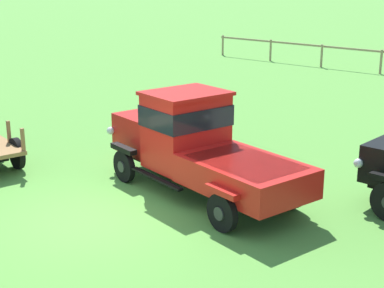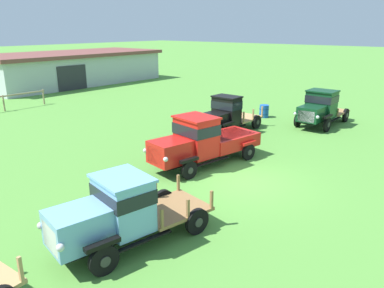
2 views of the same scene
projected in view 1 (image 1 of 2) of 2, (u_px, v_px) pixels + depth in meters
The scene contains 3 objects.
ground_plane at pixel (96, 218), 12.17m from camera, with size 240.00×240.00×0.00m, color #518E38.
paddock_fence at pixel (351, 53), 30.19m from camera, with size 17.09×0.30×1.21m.
vintage_truck_midrow_center at pixel (195, 144), 13.36m from camera, with size 5.87×2.90×2.29m.
Camera 1 is at (8.97, -7.07, 4.90)m, focal length 55.00 mm.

